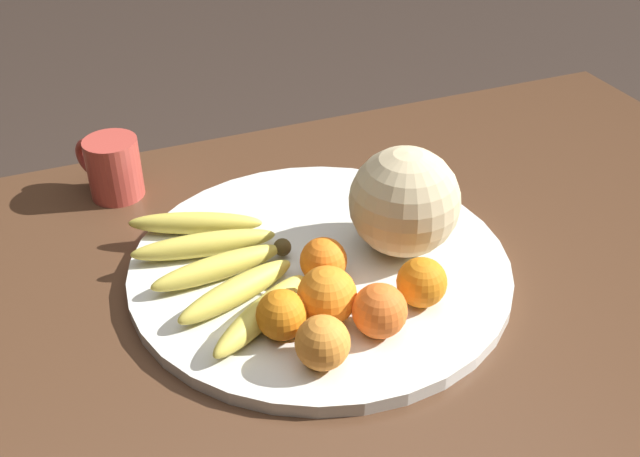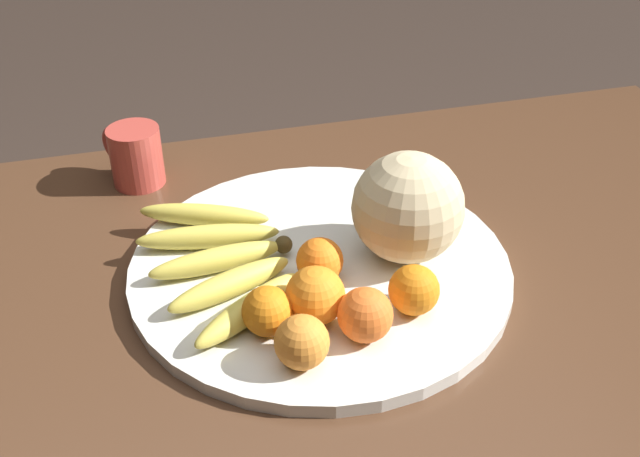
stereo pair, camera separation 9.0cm
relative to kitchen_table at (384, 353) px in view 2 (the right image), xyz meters
name	(u,v)px [view 2 (the right image)]	position (x,y,z in m)	size (l,w,h in m)	color
kitchen_table	(384,353)	(0.00, 0.00, 0.00)	(1.30, 0.90, 0.77)	#4C301E
fruit_bowl	(320,266)	(-0.07, 0.05, 0.12)	(0.47, 0.47, 0.02)	silver
melon	(408,208)	(0.03, 0.04, 0.20)	(0.14, 0.14, 0.14)	beige
banana_bunch	(222,259)	(-0.19, 0.07, 0.14)	(0.19, 0.31, 0.03)	#473819
orange_front_left	(320,261)	(-0.08, 0.02, 0.15)	(0.06, 0.06, 0.06)	orange
orange_front_right	(302,342)	(-0.14, -0.11, 0.16)	(0.06, 0.06, 0.06)	orange
orange_mid_center	(365,315)	(-0.06, -0.09, 0.16)	(0.06, 0.06, 0.06)	orange
orange_back_left	(414,290)	(0.01, -0.06, 0.16)	(0.06, 0.06, 0.06)	orange
orange_back_right	(315,296)	(-0.10, -0.05, 0.16)	(0.07, 0.07, 0.07)	orange
orange_top_small	(267,311)	(-0.16, -0.06, 0.15)	(0.06, 0.06, 0.06)	orange
produce_tag	(290,286)	(-0.12, 0.01, 0.13)	(0.10, 0.09, 0.00)	white
ceramic_mug	(135,155)	(-0.28, 0.34, 0.15)	(0.09, 0.10, 0.09)	#B74238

